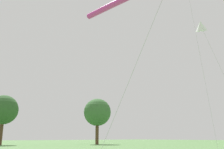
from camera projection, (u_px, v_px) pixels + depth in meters
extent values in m
cylinder|color=#CC3899|center=(110.00, 6.00, 19.45)|extent=(0.91, 4.96, 0.45)
cylinder|color=#B2B2B7|center=(132.00, 74.00, 15.89)|extent=(1.69, 5.19, 11.03)
cone|color=white|center=(201.00, 26.00, 22.58)|extent=(1.56, 1.43, 1.20)
cylinder|color=#B2B2B7|center=(196.00, 36.00, 23.21)|extent=(0.16, 2.26, 21.31)
cylinder|color=#513823|center=(97.00, 134.00, 60.49)|extent=(0.79, 0.79, 4.97)
sphere|color=#386633|center=(97.00, 112.00, 61.74)|extent=(6.62, 6.62, 6.62)
cylinder|color=#513823|center=(1.00, 133.00, 54.17)|extent=(0.77, 0.77, 4.97)
sphere|color=#2D5628|center=(3.00, 110.00, 55.40)|extent=(6.41, 6.41, 6.41)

